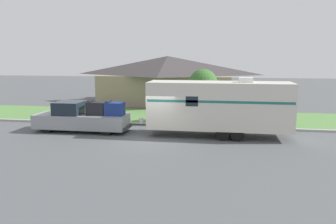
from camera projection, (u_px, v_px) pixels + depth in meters
The scene contains 8 objects.
ground_plane at pixel (153, 140), 18.90m from camera, with size 120.00×120.00×0.00m, color #515456.
curb_strip at pixel (164, 125), 22.54m from camera, with size 80.00×0.30×0.14m.
lawn_strip at pixel (172, 117), 26.10m from camera, with size 80.00×7.00×0.03m.
house_across_street at pixel (168, 79), 33.95m from camera, with size 13.83×8.48×4.82m.
pickup_truck at pixel (83, 118), 20.94m from camera, with size 6.06×1.99×2.03m.
travel_trailer at pixel (219, 105), 19.41m from camera, with size 9.63×2.31×3.55m.
mailbox at pixel (149, 110), 23.26m from camera, with size 0.48×0.20×1.26m.
tree_in_yard at pixel (203, 84), 23.49m from camera, with size 2.05×2.05×3.88m.
Camera 1 is at (3.84, -17.99, 4.71)m, focal length 35.00 mm.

